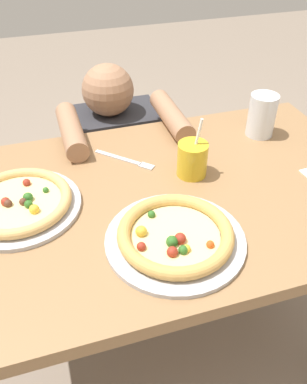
# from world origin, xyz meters

# --- Properties ---
(ground_plane) EXTENTS (8.00, 8.00, 0.00)m
(ground_plane) POSITION_xyz_m (0.00, 0.00, 0.00)
(ground_plane) COLOR gray
(dining_table) EXTENTS (1.26, 0.77, 0.75)m
(dining_table) POSITION_xyz_m (0.00, 0.00, 0.63)
(dining_table) COLOR #936D47
(dining_table) RESTS_ON ground
(pizza_near) EXTENTS (0.33, 0.33, 0.04)m
(pizza_near) POSITION_xyz_m (-0.03, -0.18, 0.77)
(pizza_near) COLOR #B7B7BC
(pizza_near) RESTS_ON dining_table
(pizza_far) EXTENTS (0.32, 0.32, 0.04)m
(pizza_far) POSITION_xyz_m (-0.38, 0.05, 0.77)
(pizza_far) COLOR #B7B7BC
(pizza_far) RESTS_ON dining_table
(drink_cup_colored) EXTENTS (0.09, 0.09, 0.18)m
(drink_cup_colored) POSITION_xyz_m (0.11, 0.06, 0.80)
(drink_cup_colored) COLOR gold
(drink_cup_colored) RESTS_ON dining_table
(water_cup_clear) EXTENTS (0.09, 0.09, 0.14)m
(water_cup_clear) POSITION_xyz_m (0.40, 0.21, 0.82)
(water_cup_clear) COLOR silver
(water_cup_clear) RESTS_ON dining_table
(fork) EXTENTS (0.16, 0.16, 0.00)m
(fork) POSITION_xyz_m (-0.06, 0.18, 0.75)
(fork) COLOR silver
(fork) RESTS_ON dining_table
(diner_seated) EXTENTS (0.41, 0.52, 0.90)m
(diner_seated) POSITION_xyz_m (-0.03, 0.57, 0.41)
(diner_seated) COLOR #333847
(diner_seated) RESTS_ON ground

